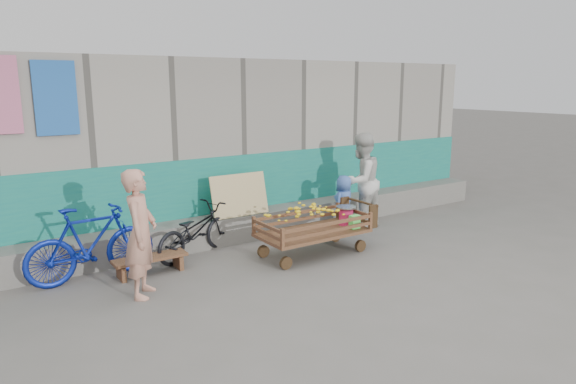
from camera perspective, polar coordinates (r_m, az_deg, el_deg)
ground at (r=6.73m, az=1.66°, el=-10.74°), size 80.00×80.00×0.00m
building_wall at (r=9.85m, az=-12.16°, el=5.15°), size 12.00×3.50×3.00m
banana_cart at (r=7.84m, az=2.62°, el=-3.29°), size 1.85×0.84×0.79m
bench at (r=7.42m, az=-15.06°, el=-7.42°), size 1.01×0.30×0.25m
vendor_man at (r=6.54m, az=-16.05°, el=-4.46°), size 0.63×0.70×1.60m
woman at (r=9.34m, az=8.12°, el=1.22°), size 0.97×0.83×1.74m
child at (r=9.11m, az=6.21°, el=-1.31°), size 0.58×0.48×1.02m
bicycle_dark at (r=7.94m, az=-10.27°, el=-4.28°), size 1.60×1.06×0.80m
bicycle_blue at (r=7.35m, az=-21.04°, el=-5.32°), size 1.73×0.57×1.03m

